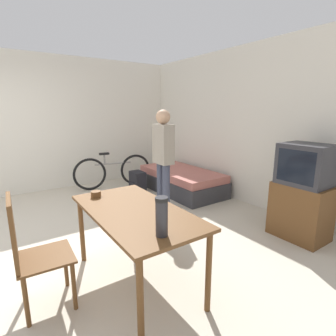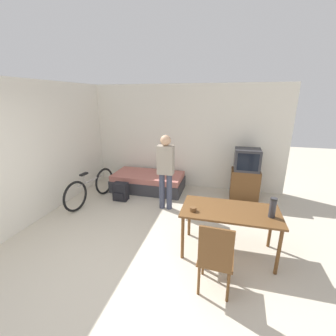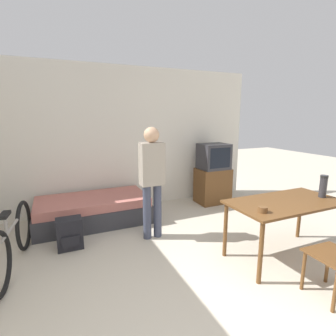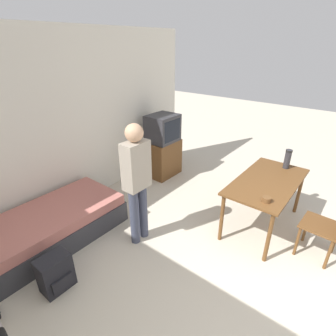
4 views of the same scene
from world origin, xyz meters
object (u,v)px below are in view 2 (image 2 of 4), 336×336
(wooden_chair, at_px, (216,257))
(mate_bowl, at_px, (193,209))
(backpack, at_px, (121,192))
(tv, at_px, (246,175))
(bicycle, at_px, (91,188))
(daybed, at_px, (148,182))
(dining_table, at_px, (230,215))
(thermos_flask, at_px, (273,207))
(person_standing, at_px, (166,167))

(wooden_chair, relative_size, mate_bowl, 9.66)
(wooden_chair, relative_size, backpack, 2.32)
(tv, bearing_deg, wooden_chair, -100.01)
(bicycle, bearing_deg, daybed, 44.31)
(dining_table, distance_m, thermos_flask, 0.62)
(dining_table, bearing_deg, wooden_chair, -100.62)
(person_standing, height_order, mate_bowl, person_standing)
(dining_table, bearing_deg, bicycle, 160.81)
(daybed, bearing_deg, thermos_flask, -39.72)
(wooden_chair, bearing_deg, person_standing, 119.66)
(bicycle, xyz_separation_m, backpack, (0.63, 0.25, -0.13))
(bicycle, bearing_deg, dining_table, -19.19)
(person_standing, bearing_deg, daybed, 128.47)
(tv, xyz_separation_m, mate_bowl, (-0.92, -2.36, 0.18))
(wooden_chair, bearing_deg, mate_bowl, 118.79)
(thermos_flask, bearing_deg, backpack, 155.36)
(backpack, bearing_deg, thermos_flask, -24.64)
(thermos_flask, bearing_deg, wooden_chair, -132.28)
(mate_bowl, distance_m, backpack, 2.52)
(daybed, relative_size, bicycle, 1.12)
(backpack, bearing_deg, dining_table, -28.12)
(person_standing, relative_size, backpack, 3.82)
(bicycle, height_order, person_standing, person_standing)
(bicycle, distance_m, backpack, 0.69)
(tv, bearing_deg, daybed, -178.12)
(person_standing, bearing_deg, bicycle, -176.57)
(wooden_chair, distance_m, backpack, 3.22)
(person_standing, xyz_separation_m, mate_bowl, (0.79, -1.36, -0.17))
(daybed, xyz_separation_m, person_standing, (0.73, -0.92, 0.74))
(wooden_chair, relative_size, thermos_flask, 3.41)
(dining_table, height_order, mate_bowl, mate_bowl)
(dining_table, xyz_separation_m, wooden_chair, (-0.16, -0.86, -0.11))
(backpack, bearing_deg, wooden_chair, -43.32)
(dining_table, relative_size, mate_bowl, 14.02)
(dining_table, bearing_deg, thermos_flask, -6.98)
(tv, relative_size, mate_bowl, 11.91)
(wooden_chair, height_order, thermos_flask, thermos_flask)
(mate_bowl, bearing_deg, backpack, 142.34)
(wooden_chair, distance_m, person_standing, 2.40)
(wooden_chair, distance_m, bicycle, 3.55)
(thermos_flask, xyz_separation_m, mate_bowl, (-1.10, -0.10, -0.13))
(daybed, height_order, dining_table, dining_table)
(bicycle, xyz_separation_m, thermos_flask, (3.68, -1.15, 0.56))
(thermos_flask, bearing_deg, tv, 94.64)
(thermos_flask, bearing_deg, dining_table, 173.02)
(tv, relative_size, backpack, 2.87)
(tv, relative_size, bicycle, 0.75)
(dining_table, xyz_separation_m, bicycle, (-3.12, 1.09, -0.32))
(person_standing, relative_size, thermos_flask, 5.60)
(wooden_chair, relative_size, bicycle, 0.61)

